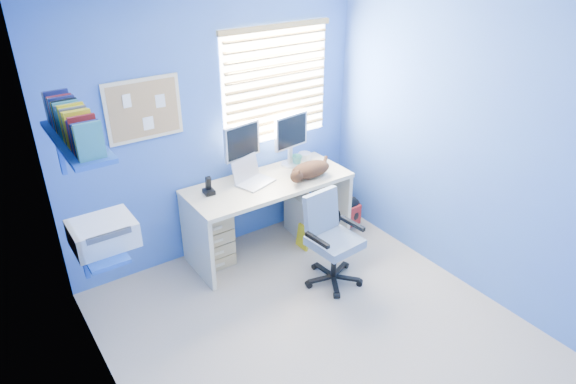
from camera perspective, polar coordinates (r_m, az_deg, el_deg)
floor at (r=4.27m, az=3.40°, el=-15.36°), size 3.00×3.20×0.00m
ceiling at (r=3.14m, az=4.74°, el=20.13°), size 3.00×3.20×0.00m
wall_back at (r=4.77m, az=-8.02°, el=7.12°), size 3.00×0.01×2.50m
wall_front at (r=2.70m, az=25.99°, el=-13.75°), size 3.00×0.01×2.50m
wall_left at (r=2.97m, az=-19.73°, el=-8.13°), size 0.01×3.20×2.50m
wall_right at (r=4.54m, az=19.12°, el=4.69°), size 0.01×3.20×2.50m
desk at (r=5.03m, az=-2.13°, el=-2.62°), size 1.59×0.65×0.74m
laptop at (r=4.78m, az=-3.69°, el=2.14°), size 0.39×0.35×0.22m
monitor_left at (r=4.86m, az=-5.17°, el=4.61°), size 0.41×0.19×0.54m
monitor_right at (r=5.08m, az=0.23°, el=5.78°), size 0.41×0.18×0.54m
phone at (r=4.65m, az=-8.84°, el=0.75°), size 0.10×0.12×0.17m
mug at (r=5.17m, az=0.99°, el=3.57°), size 0.10×0.09×0.10m
cd_spindle at (r=5.30m, az=1.86°, el=4.01°), size 0.13×0.13×0.07m
cat at (r=4.92m, az=2.51°, el=2.51°), size 0.47×0.34×0.15m
tower_pc at (r=5.31m, az=1.65°, el=-2.65°), size 0.21×0.45×0.45m
drawer_boxes at (r=4.89m, az=-8.45°, el=-5.27°), size 0.35×0.28×0.54m
yellow_book at (r=5.15m, az=1.68°, el=-5.03°), size 0.03×0.17×0.24m
backpack at (r=5.48m, az=6.69°, el=-2.25°), size 0.33×0.26×0.37m
office_chair at (r=4.63m, az=4.80°, el=-6.47°), size 0.53×0.53×0.84m
window_blinds at (r=4.96m, az=-1.26°, el=11.83°), size 1.15×0.05×1.10m
corkboard at (r=4.43m, az=-15.73°, el=8.81°), size 0.64×0.02×0.52m
wall_shelves at (r=3.55m, az=-21.41°, el=1.12°), size 0.42×0.90×1.05m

